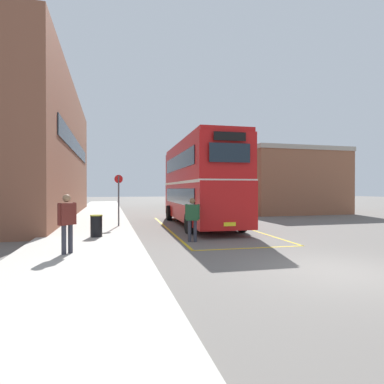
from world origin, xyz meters
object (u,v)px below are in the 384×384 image
(double_decker_bus, at_px, (200,182))
(bus_stop_sign, at_px, (119,195))
(pedestrian_waiting_near, at_px, (67,219))
(litter_bin, at_px, (96,226))
(pedestrian_boarding, at_px, (192,216))
(single_deck_bus, at_px, (188,193))

(double_decker_bus, distance_m, bus_stop_sign, 4.64)
(double_decker_bus, height_order, bus_stop_sign, double_decker_bus)
(pedestrian_waiting_near, relative_size, litter_bin, 2.00)
(bus_stop_sign, bearing_deg, pedestrian_waiting_near, -103.80)
(pedestrian_boarding, distance_m, pedestrian_waiting_near, 4.83)
(pedestrian_boarding, bearing_deg, litter_bin, 159.57)
(litter_bin, relative_size, bus_stop_sign, 0.33)
(single_deck_bus, bearing_deg, bus_stop_sign, -112.93)
(pedestrian_boarding, distance_m, litter_bin, 3.97)
(pedestrian_waiting_near, bearing_deg, pedestrian_boarding, 23.63)
(double_decker_bus, bearing_deg, bus_stop_sign, -175.42)
(double_decker_bus, height_order, single_deck_bus, double_decker_bus)
(double_decker_bus, height_order, pedestrian_waiting_near, double_decker_bus)
(litter_bin, bearing_deg, pedestrian_waiting_near, -102.18)
(double_decker_bus, relative_size, pedestrian_waiting_near, 5.88)
(double_decker_bus, relative_size, litter_bin, 11.78)
(single_deck_bus, height_order, pedestrian_waiting_near, single_deck_bus)
(single_deck_bus, xyz_separation_m, pedestrian_waiting_near, (-10.78, -28.41, -0.45))
(litter_bin, distance_m, bus_stop_sign, 3.95)
(double_decker_bus, distance_m, single_deck_bus, 21.59)
(bus_stop_sign, bearing_deg, litter_bin, -105.25)
(pedestrian_boarding, relative_size, litter_bin, 1.94)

